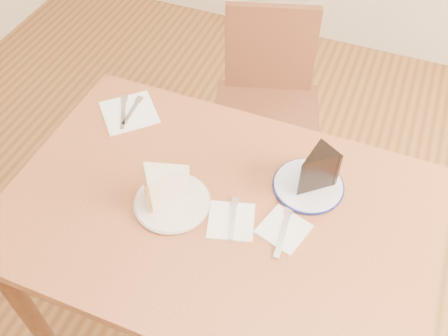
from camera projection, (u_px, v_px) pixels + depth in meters
ground at (220, 320)px, 1.97m from camera, size 4.00×4.00×0.00m
table at (218, 228)px, 1.47m from camera, size 1.20×0.80×0.75m
chair_far at (266, 107)px, 2.06m from camera, size 0.54×0.54×0.87m
plate_cream at (172, 202)px, 1.40m from camera, size 0.21×0.21×0.01m
plate_navy at (308, 186)px, 1.44m from camera, size 0.20×0.20×0.01m
carrot_cake at (169, 185)px, 1.37m from camera, size 0.14×0.14×0.11m
chocolate_cake at (313, 173)px, 1.39m from camera, size 0.12×0.13×0.12m
napkin_cream at (231, 221)px, 1.37m from camera, size 0.16×0.16×0.00m
napkin_navy at (284, 229)px, 1.35m from camera, size 0.15×0.15×0.00m
napkin_spare at (129, 112)px, 1.65m from camera, size 0.24×0.24×0.00m
fork_cream at (233, 218)px, 1.37m from camera, size 0.05×0.14×0.00m
knife_navy at (283, 231)px, 1.34m from camera, size 0.03×0.17×0.00m
fork_spare at (132, 111)px, 1.65m from camera, size 0.03×0.14×0.00m
knife_spare at (123, 112)px, 1.64m from camera, size 0.08×0.15×0.00m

